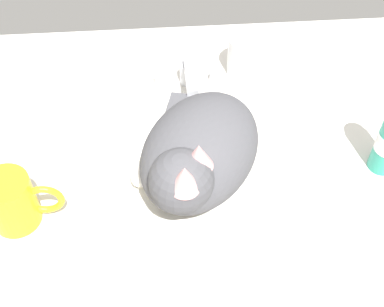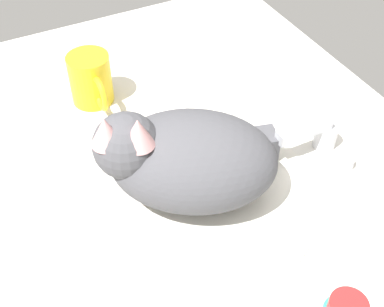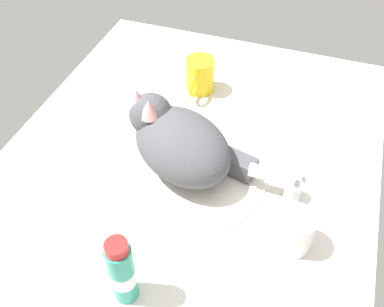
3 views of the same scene
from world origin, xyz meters
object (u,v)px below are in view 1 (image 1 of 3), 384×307
cat (196,154)px  rinse_cup (246,56)px  faucet (190,75)px  coffee_mug (13,201)px

cat → rinse_cup: bearing=66.4°
cat → rinse_cup: size_ratio=3.73×
rinse_cup → faucet: bearing=-163.1°
coffee_mug → rinse_cup: coffee_mug is taller
cat → coffee_mug: cat is taller
faucet → coffee_mug: size_ratio=1.16×
cat → coffee_mug: bearing=-170.9°
faucet → coffee_mug: bearing=-135.3°
cat → coffee_mug: 27.96cm
faucet → rinse_cup: (11.00, 3.35, 1.26)cm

